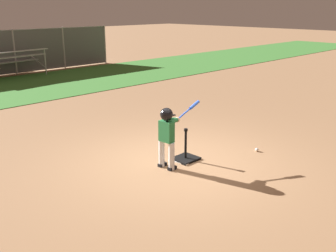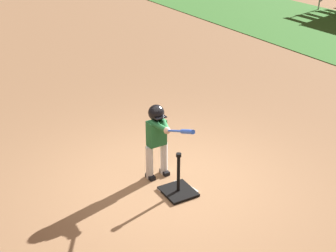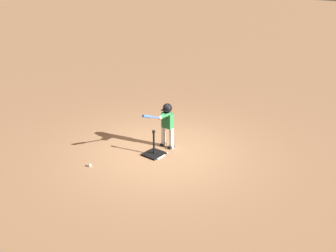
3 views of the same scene
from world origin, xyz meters
name	(u,v)px [view 3 (image 3 of 3)]	position (x,y,z in m)	size (l,w,h in m)	color
ground_plane	(161,152)	(0.00, 0.00, 0.00)	(90.00, 90.00, 0.00)	#99704C
home_plate	(155,154)	(0.19, 0.00, 0.01)	(0.44, 0.44, 0.02)	white
batting_tee	(154,152)	(0.24, -0.02, 0.08)	(0.49, 0.44, 0.66)	black
batter_child	(167,120)	(-0.31, -0.05, 0.76)	(1.07, 0.38, 1.19)	silver
baseball	(90,165)	(1.66, -0.78, 0.04)	(0.07, 0.07, 0.07)	white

